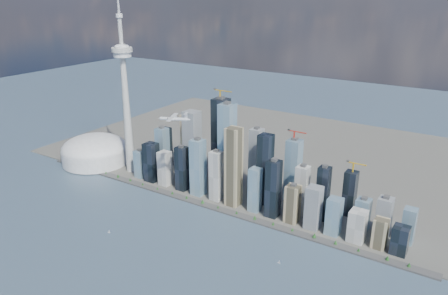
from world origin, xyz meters
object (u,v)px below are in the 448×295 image
Objects in this scene: dome_stadium at (95,151)px; sailboat_east at (279,262)px; sailboat_west at (109,232)px; airplane at (174,119)px; needle_tower at (125,93)px.

sailboat_east is at bearing -13.42° from dome_stadium.
dome_stadium is 24.38× the size of sailboat_west.
airplane is 8.65× the size of sailboat_west.
sailboat_west is at bearing -53.92° from needle_tower.
needle_tower is at bearing 132.34° from airplane.
dome_stadium reaches higher than sailboat_west.
sailboat_east is (298.20, -55.31, -233.46)m from airplane.
airplane is at bearing -178.04° from sailboat_east.
airplane reaches higher than dome_stadium.
needle_tower is 7.75× the size of airplane.
sailboat_east is (367.65, 101.13, 0.19)m from sailboat_west.
sailboat_west is 0.93× the size of sailboat_east.
sailboat_east is at bearing 2.68° from sailboat_west.
sailboat_west is (-69.44, -156.44, -233.65)m from airplane.
dome_stadium is 2.82× the size of airplane.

